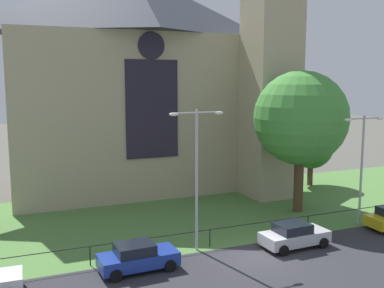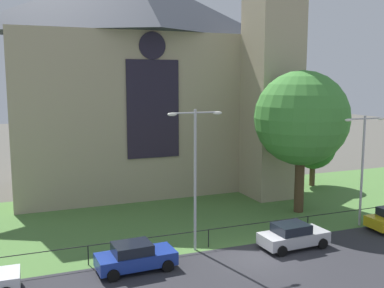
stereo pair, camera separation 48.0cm
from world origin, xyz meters
name	(u,v)px [view 1 (the left image)]	position (x,y,z in m)	size (l,w,h in m)	color
ground	(191,211)	(0.00, 10.00, 0.00)	(160.00, 160.00, 0.00)	#56544C
road_asphalt	(276,271)	(0.00, -2.00, 0.00)	(120.00, 8.00, 0.01)	#2D2D33
grass_verge	(201,218)	(0.00, 8.00, 0.00)	(120.00, 20.00, 0.01)	#517F3D
church_building	(142,78)	(-1.07, 19.27, 10.27)	(23.20, 16.20, 26.00)	tan
iron_railing	(210,232)	(-1.84, 2.50, 0.97)	(28.93, 0.07, 1.13)	black
tree_right_near	(301,118)	(7.62, 6.76, 7.22)	(7.12, 7.12, 10.81)	#4C3823
tree_right_far	(311,147)	(13.91, 13.58, 3.74)	(4.21, 4.21, 5.87)	brown
streetlamp_near	(197,162)	(-2.76, 2.40, 5.34)	(3.37, 0.26, 8.43)	#B2B2B7
streetlamp_far	(362,155)	(9.65, 2.40, 4.94)	(3.37, 0.26, 7.69)	#B2B2B7
parked_car_blue	(138,257)	(-6.82, 0.91, 0.74)	(4.27, 2.16, 1.51)	#1E3899
parked_car_silver	(294,235)	(2.90, 0.56, 0.74)	(4.27, 2.16, 1.51)	#B7B7BC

